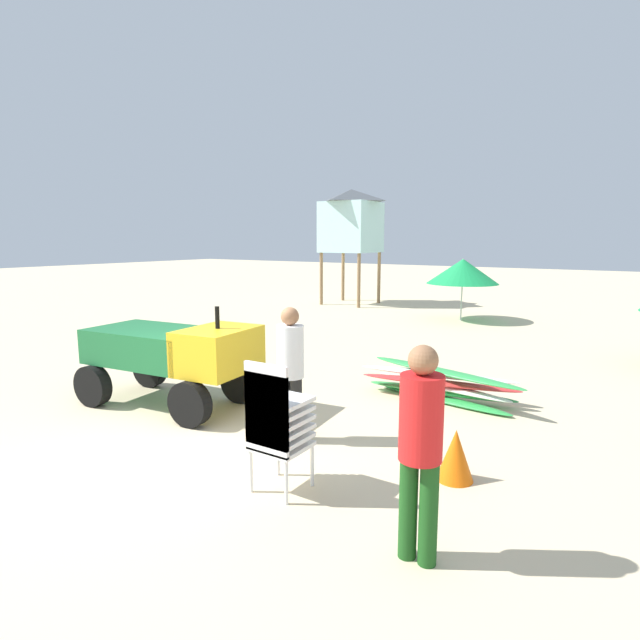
{
  "coord_description": "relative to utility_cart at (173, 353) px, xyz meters",
  "views": [
    {
      "loc": [
        4.43,
        -3.81,
        2.4
      ],
      "look_at": [
        0.25,
        2.61,
        1.17
      ],
      "focal_mm": 28.49,
      "sensor_mm": 36.0,
      "label": 1
    }
  ],
  "objects": [
    {
      "name": "ground",
      "position": [
        1.19,
        -0.98,
        -0.78
      ],
      "size": [
        80.0,
        80.0,
        0.0
      ],
      "primitive_type": "plane",
      "color": "beige"
    },
    {
      "name": "utility_cart",
      "position": [
        0.0,
        0.0,
        0.0
      ],
      "size": [
        2.66,
        1.53,
        1.5
      ],
      "color": "#1E6B38",
      "rests_on": "ground"
    },
    {
      "name": "stacked_plastic_chairs",
      "position": [
        2.81,
        -1.24,
        -0.04
      ],
      "size": [
        0.48,
        0.48,
        1.29
      ],
      "color": "silver",
      "rests_on": "ground"
    },
    {
      "name": "surfboard_pile",
      "position": [
        3.12,
        2.36,
        -0.54
      ],
      "size": [
        2.62,
        0.89,
        0.48
      ],
      "color": "green",
      "rests_on": "ground"
    },
    {
      "name": "lifeguard_near_left",
      "position": [
        4.33,
        -1.46,
        0.17
      ],
      "size": [
        0.32,
        0.32,
        1.66
      ],
      "color": "#194C19",
      "rests_on": "ground"
    },
    {
      "name": "lifeguard_near_center",
      "position": [
        2.18,
        -0.13,
        0.14
      ],
      "size": [
        0.32,
        0.32,
        1.62
      ],
      "color": "black",
      "rests_on": "ground"
    },
    {
      "name": "lifeguard_tower",
      "position": [
        -3.66,
        11.52,
        2.25
      ],
      "size": [
        1.98,
        1.98,
        4.15
      ],
      "color": "olive",
      "rests_on": "ground"
    },
    {
      "name": "beach_umbrella_left",
      "position": [
        1.01,
        9.93,
        0.67
      ],
      "size": [
        2.08,
        2.08,
        1.82
      ],
      "color": "beige",
      "rests_on": "ground"
    },
    {
      "name": "traffic_cone_near",
      "position": [
        4.15,
        -0.04,
        -0.52
      ],
      "size": [
        0.37,
        0.37,
        0.53
      ],
      "primitive_type": "cone",
      "color": "orange",
      "rests_on": "ground"
    }
  ]
}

